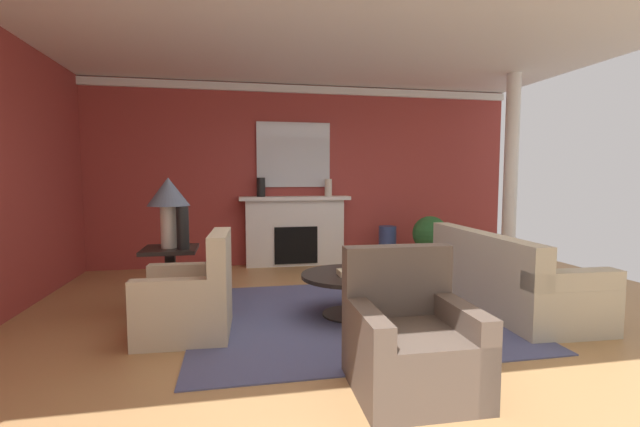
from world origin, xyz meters
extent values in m
plane|color=tan|center=(0.00, 0.00, 0.00)|extent=(8.75, 8.75, 0.00)
cube|color=#9E3833|center=(0.00, 2.96, 1.48)|extent=(7.33, 0.12, 2.96)
cube|color=white|center=(0.00, 0.30, 2.99)|extent=(7.33, 6.41, 0.06)
cube|color=white|center=(0.00, 2.88, 2.88)|extent=(7.33, 0.08, 0.12)
cube|color=#4C517A|center=(0.07, 0.04, 0.01)|extent=(3.15, 2.69, 0.01)
cube|color=white|center=(-0.13, 2.76, 0.54)|extent=(1.60, 0.25, 1.08)
cube|color=black|center=(-0.13, 2.74, 0.35)|extent=(0.70, 0.26, 0.60)
cube|color=white|center=(-0.13, 2.73, 1.11)|extent=(1.80, 0.35, 0.06)
cube|color=silver|center=(-0.13, 2.87, 1.82)|extent=(1.21, 0.04, 1.06)
cube|color=#BCB299|center=(1.91, 0.00, 0.23)|extent=(0.98, 2.13, 0.45)
cube|color=#BCB299|center=(1.56, 0.02, 0.65)|extent=(0.28, 2.11, 0.40)
cube|color=#BCB299|center=(1.88, -0.95, 0.31)|extent=(0.91, 0.23, 0.62)
cube|color=#BCB299|center=(1.95, 0.95, 0.31)|extent=(0.91, 0.23, 0.62)
cube|color=#C1B293|center=(-1.55, -0.18, 0.22)|extent=(0.84, 0.84, 0.44)
cube|color=#C1B293|center=(-1.23, -0.20, 0.70)|extent=(0.20, 0.81, 0.51)
cube|color=#C1B293|center=(-1.53, 0.15, 0.30)|extent=(0.81, 0.18, 0.60)
cube|color=#C1B293|center=(-1.56, -0.51, 0.30)|extent=(0.81, 0.18, 0.60)
cube|color=brown|center=(0.08, -1.58, 0.22)|extent=(0.81, 0.81, 0.44)
cube|color=brown|center=(0.08, -1.26, 0.70)|extent=(0.80, 0.17, 0.51)
cube|color=brown|center=(-0.25, -1.58, 0.30)|extent=(0.15, 0.80, 0.60)
cube|color=brown|center=(0.41, -1.59, 0.30)|extent=(0.15, 0.80, 0.60)
cylinder|color=black|center=(0.07, 0.04, 0.43)|extent=(1.00, 1.00, 0.04)
cylinder|color=black|center=(0.07, 0.04, 0.21)|extent=(0.12, 0.12, 0.41)
cylinder|color=black|center=(0.07, 0.04, 0.01)|extent=(0.56, 0.56, 0.03)
cube|color=black|center=(-1.78, 0.55, 0.68)|extent=(0.56, 0.56, 0.04)
cube|color=black|center=(-1.78, 0.55, 0.33)|extent=(0.10, 0.10, 0.66)
cube|color=black|center=(-1.78, 0.55, 0.02)|extent=(0.45, 0.45, 0.04)
cylinder|color=beige|center=(-1.78, 0.55, 0.92)|extent=(0.18, 0.18, 0.45)
cone|color=#4C566B|center=(-1.78, 0.55, 1.30)|extent=(0.44, 0.44, 0.30)
cylinder|color=beige|center=(0.42, 2.70, 1.28)|extent=(0.12, 0.12, 0.28)
cylinder|color=black|center=(-0.68, 2.70, 1.29)|extent=(0.14, 0.14, 0.31)
cylinder|color=black|center=(-1.63, 0.43, 0.92)|extent=(0.13, 0.13, 0.45)
cylinder|color=navy|center=(1.37, 2.45, 0.32)|extent=(0.29, 0.29, 0.65)
cube|color=tan|center=(0.04, -0.03, 0.48)|extent=(0.20, 0.18, 0.06)
cube|color=navy|center=(0.16, 0.08, 0.53)|extent=(0.27, 0.17, 0.04)
cylinder|color=#BCB29E|center=(1.97, 2.13, 0.15)|extent=(0.32, 0.32, 0.30)
sphere|color=#28602D|center=(1.97, 2.13, 0.55)|extent=(0.56, 0.56, 0.56)
cylinder|color=white|center=(2.95, 1.54, 1.48)|extent=(0.20, 0.20, 2.96)
camera|label=1|loc=(-1.08, -4.23, 1.45)|focal=24.19mm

